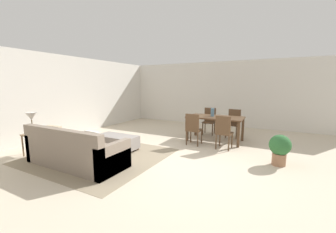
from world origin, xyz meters
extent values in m
plane|color=beige|center=(0.00, 0.00, 0.00)|extent=(10.80, 10.80, 0.00)
cube|color=silver|center=(0.00, 5.00, 1.35)|extent=(9.00, 0.12, 2.70)
cube|color=silver|center=(-4.50, 0.50, 1.35)|extent=(0.12, 11.00, 2.70)
cube|color=gray|center=(-1.87, -0.41, 0.00)|extent=(3.00, 2.80, 0.01)
cube|color=gray|center=(-1.90, -1.02, 0.21)|extent=(2.26, 0.90, 0.42)
cube|color=gray|center=(-1.90, -1.39, 0.64)|extent=(2.26, 0.16, 0.44)
cube|color=gray|center=(-2.96, -1.02, 0.31)|extent=(0.14, 0.90, 0.62)
cube|color=gray|center=(-0.84, -1.02, 0.31)|extent=(0.14, 0.90, 0.62)
cube|color=beige|center=(-2.49, -1.11, 0.62)|extent=(0.41, 0.12, 0.40)
cube|color=tan|center=(-1.90, -1.15, 0.58)|extent=(0.33, 0.12, 0.33)
cube|color=silver|center=(-1.31, -1.11, 0.62)|extent=(0.41, 0.16, 0.40)
cube|color=gray|center=(-1.84, 0.20, 0.22)|extent=(1.12, 0.54, 0.33)
cylinder|color=#513823|center=(-2.36, 0.42, 0.03)|extent=(0.05, 0.05, 0.06)
cylinder|color=#513823|center=(-1.33, 0.42, 0.03)|extent=(0.05, 0.05, 0.06)
cylinder|color=#513823|center=(-2.36, -0.02, 0.03)|extent=(0.05, 0.05, 0.06)
cylinder|color=#513823|center=(-1.33, -0.02, 0.03)|extent=(0.05, 0.05, 0.06)
cube|color=olive|center=(-3.33, -1.12, 0.53)|extent=(0.40, 0.40, 0.03)
cylinder|color=olive|center=(-3.50, -0.95, 0.26)|extent=(0.04, 0.04, 0.52)
cylinder|color=olive|center=(-3.16, -0.95, 0.26)|extent=(0.04, 0.04, 0.52)
cylinder|color=olive|center=(-3.50, -1.29, 0.26)|extent=(0.04, 0.04, 0.52)
cylinder|color=olive|center=(-3.16, -1.29, 0.26)|extent=(0.04, 0.04, 0.52)
cylinder|color=brown|center=(-3.33, -1.12, 0.56)|extent=(0.16, 0.16, 0.02)
cylinder|color=brown|center=(-3.33, -1.12, 0.73)|extent=(0.02, 0.02, 0.32)
cone|color=silver|center=(-3.33, -1.12, 0.98)|extent=(0.26, 0.26, 0.18)
cube|color=#513823|center=(0.22, 2.33, 0.74)|extent=(1.66, 0.89, 0.04)
cube|color=#513823|center=(-0.55, 2.71, 0.36)|extent=(0.07, 0.07, 0.72)
cube|color=#513823|center=(0.99, 2.71, 0.36)|extent=(0.07, 0.07, 0.72)
cube|color=#513823|center=(-0.55, 1.94, 0.36)|extent=(0.07, 0.07, 0.72)
cube|color=#513823|center=(0.99, 1.94, 0.36)|extent=(0.07, 0.07, 0.72)
cube|color=#513823|center=(-0.20, 1.63, 0.43)|extent=(0.40, 0.40, 0.04)
cube|color=#513823|center=(-0.20, 1.45, 0.69)|extent=(0.40, 0.04, 0.47)
cylinder|color=#513823|center=(-0.37, 1.80, 0.21)|extent=(0.04, 0.04, 0.41)
cylinder|color=#513823|center=(-0.03, 1.81, 0.21)|extent=(0.04, 0.04, 0.41)
cylinder|color=#513823|center=(-0.37, 1.46, 0.21)|extent=(0.04, 0.04, 0.41)
cylinder|color=#513823|center=(-0.03, 1.47, 0.21)|extent=(0.04, 0.04, 0.41)
cube|color=#513823|center=(0.67, 1.63, 0.43)|extent=(0.42, 0.42, 0.04)
cube|color=#513823|center=(0.66, 1.45, 0.69)|extent=(0.40, 0.06, 0.47)
cylinder|color=#513823|center=(0.51, 1.81, 0.21)|extent=(0.04, 0.04, 0.41)
cylinder|color=#513823|center=(0.85, 1.79, 0.21)|extent=(0.04, 0.04, 0.41)
cylinder|color=#513823|center=(0.49, 1.47, 0.21)|extent=(0.04, 0.04, 0.41)
cylinder|color=#513823|center=(0.83, 1.45, 0.21)|extent=(0.04, 0.04, 0.41)
cube|color=#513823|center=(-0.21, 3.07, 0.43)|extent=(0.43, 0.43, 0.04)
cube|color=#513823|center=(-0.22, 3.25, 0.69)|extent=(0.40, 0.07, 0.47)
cylinder|color=#513823|center=(-0.02, 2.92, 0.21)|extent=(0.04, 0.04, 0.41)
cylinder|color=#513823|center=(-0.36, 2.89, 0.21)|extent=(0.04, 0.04, 0.41)
cylinder|color=#513823|center=(-0.05, 3.26, 0.21)|extent=(0.04, 0.04, 0.41)
cylinder|color=#513823|center=(-0.39, 3.23, 0.21)|extent=(0.04, 0.04, 0.41)
cube|color=#513823|center=(0.62, 3.02, 0.43)|extent=(0.43, 0.43, 0.04)
cube|color=#513823|center=(0.64, 3.20, 0.69)|extent=(0.40, 0.07, 0.47)
cylinder|color=#513823|center=(0.78, 2.84, 0.21)|extent=(0.04, 0.04, 0.41)
cylinder|color=#513823|center=(0.44, 2.86, 0.21)|extent=(0.04, 0.04, 0.41)
cylinder|color=#513823|center=(0.80, 3.17, 0.21)|extent=(0.04, 0.04, 0.41)
cylinder|color=#513823|center=(0.47, 3.20, 0.21)|extent=(0.04, 0.04, 0.41)
cylinder|color=slate|center=(0.12, 2.34, 0.89)|extent=(0.11, 0.11, 0.25)
cylinder|color=#996B4C|center=(2.00, 1.00, 0.13)|extent=(0.28, 0.28, 0.26)
sphere|color=#2D6633|center=(2.00, 1.00, 0.45)|extent=(0.44, 0.44, 0.44)
camera|label=1|loc=(1.90, -3.94, 1.72)|focal=22.24mm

